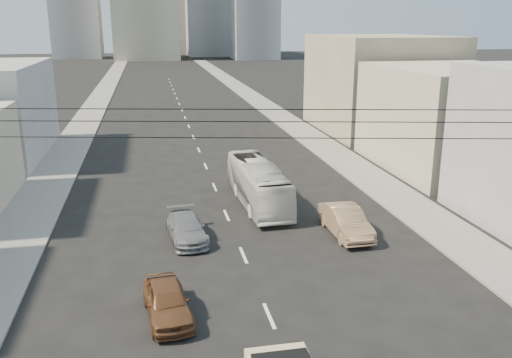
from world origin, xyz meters
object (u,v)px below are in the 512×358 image
object	(u,v)px
city_bus	(258,184)
sedan_grey	(187,228)
sedan_tan	(346,221)
sedan_brown	(167,301)

from	to	relation	value
city_bus	sedan_grey	size ratio (longest dim) A/B	2.15
sedan_tan	sedan_grey	bearing A→B (deg)	172.60
sedan_grey	sedan_brown	bearing A→B (deg)	-104.54
sedan_brown	city_bus	bearing A→B (deg)	57.98
city_bus	sedan_tan	size ratio (longest dim) A/B	2.03
city_bus	sedan_tan	distance (m)	7.21
city_bus	sedan_brown	xyz separation A→B (m)	(-6.31, -13.13, -0.65)
city_bus	sedan_grey	distance (m)	7.24
sedan_brown	sedan_tan	bearing A→B (deg)	28.48
sedan_brown	sedan_grey	xyz separation A→B (m)	(1.34, 7.91, -0.05)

